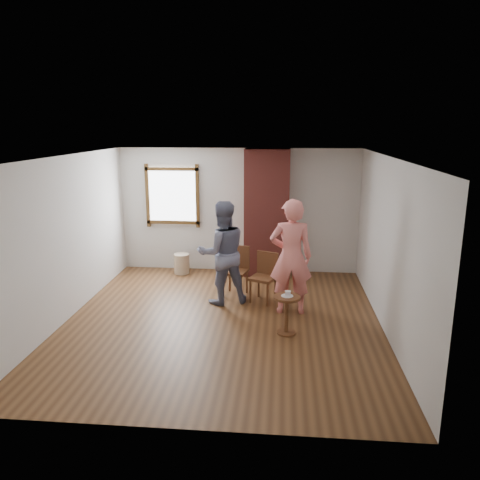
# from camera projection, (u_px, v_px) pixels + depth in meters

# --- Properties ---
(ground) EXTENTS (5.50, 5.50, 0.00)m
(ground) POSITION_uv_depth(u_px,v_px,m) (223.00, 321.00, 7.49)
(ground) COLOR brown
(ground) RESTS_ON ground
(room_shell) EXTENTS (5.04, 5.52, 2.62)m
(room_shell) POSITION_uv_depth(u_px,v_px,m) (223.00, 203.00, 7.64)
(room_shell) COLOR silver
(room_shell) RESTS_ON ground
(brick_chimney) EXTENTS (0.90, 0.50, 2.60)m
(brick_chimney) POSITION_uv_depth(u_px,v_px,m) (267.00, 213.00, 9.54)
(brick_chimney) COLOR #983D35
(brick_chimney) RESTS_ON ground
(stoneware_crock) EXTENTS (0.43, 0.43, 0.42)m
(stoneware_crock) POSITION_uv_depth(u_px,v_px,m) (182.00, 264.00, 9.86)
(stoneware_crock) COLOR tan
(stoneware_crock) RESTS_ON ground
(dark_pot) EXTENTS (0.16, 0.16, 0.14)m
(dark_pot) POSITION_uv_depth(u_px,v_px,m) (182.00, 270.00, 9.89)
(dark_pot) COLOR black
(dark_pot) RESTS_ON ground
(dining_chair_left) EXTENTS (0.51, 0.51, 0.90)m
(dining_chair_left) POSITION_uv_depth(u_px,v_px,m) (236.00, 268.00, 8.59)
(dining_chair_left) COLOR brown
(dining_chair_left) RESTS_ON ground
(dining_chair_right) EXTENTS (0.53, 0.53, 0.87)m
(dining_chair_right) POSITION_uv_depth(u_px,v_px,m) (265.00, 274.00, 8.27)
(dining_chair_right) COLOR brown
(dining_chair_right) RESTS_ON ground
(side_table) EXTENTS (0.40, 0.40, 0.60)m
(side_table) POSITION_uv_depth(u_px,v_px,m) (287.00, 309.00, 6.95)
(side_table) COLOR brown
(side_table) RESTS_ON ground
(cake_plate) EXTENTS (0.18, 0.18, 0.01)m
(cake_plate) POSITION_uv_depth(u_px,v_px,m) (287.00, 296.00, 6.90)
(cake_plate) COLOR white
(cake_plate) RESTS_ON side_table
(cake_slice) EXTENTS (0.08, 0.07, 0.06)m
(cake_slice) POSITION_uv_depth(u_px,v_px,m) (288.00, 294.00, 6.89)
(cake_slice) COLOR silver
(cake_slice) RESTS_ON cake_plate
(man) EXTENTS (1.07, 0.96, 1.81)m
(man) POSITION_uv_depth(u_px,v_px,m) (222.00, 253.00, 8.09)
(man) COLOR #16193E
(man) RESTS_ON ground
(person_pink) EXTENTS (0.72, 0.50, 1.92)m
(person_pink) POSITION_uv_depth(u_px,v_px,m) (291.00, 257.00, 7.64)
(person_pink) COLOR #FD857E
(person_pink) RESTS_ON ground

